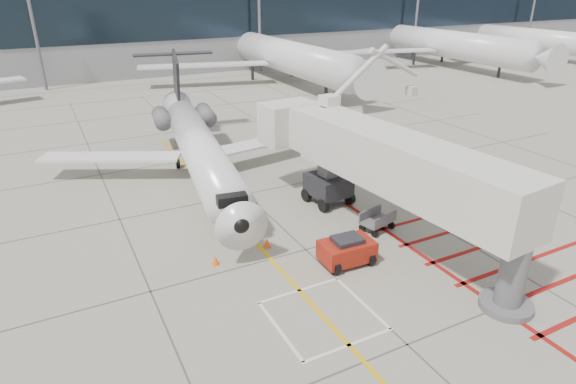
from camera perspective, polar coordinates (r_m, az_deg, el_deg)
ground_plane at (r=22.34m, az=7.22°, el=-11.46°), size 260.00×260.00×0.00m
regional_jet at (r=31.37m, az=-9.97°, el=6.40°), size 25.85×30.68×7.27m
jet_bridge at (r=24.77m, az=13.47°, el=1.86°), size 10.81×19.97×7.69m
pushback_tug at (r=23.87m, az=6.99°, el=-6.78°), size 2.66×1.74×1.51m
baggage_cart at (r=27.22m, az=10.54°, el=-3.35°), size 2.09×1.59×1.18m
ground_power_unit at (r=30.84m, az=16.40°, el=0.02°), size 2.59×2.06×1.79m
cone_nose at (r=24.08m, az=-8.62°, el=-7.97°), size 0.37×0.37×0.51m
cone_side at (r=25.29m, az=-2.49°, el=-6.01°), size 0.38×0.38×0.52m
terminal_building at (r=87.50m, az=-14.34°, el=19.31°), size 180.00×28.00×14.00m
terminal_glass_band at (r=73.89m, az=-11.61°, el=19.61°), size 180.00×0.10×6.00m
bg_aircraft_c at (r=68.11m, az=-1.10°, el=18.26°), size 37.51×41.68×12.50m
bg_aircraft_d at (r=84.95m, az=17.70°, el=18.32°), size 37.50×41.67×12.50m
bg_aircraft_e at (r=100.95m, az=26.79°, el=17.28°), size 33.17×36.85×11.06m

